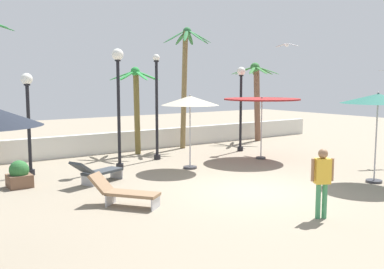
% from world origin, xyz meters
% --- Properties ---
extents(ground_plane, '(56.00, 56.00, 0.00)m').
position_xyz_m(ground_plane, '(0.00, 0.00, 0.00)').
color(ground_plane, gray).
extents(boundary_wall, '(25.20, 0.30, 0.94)m').
position_xyz_m(boundary_wall, '(0.00, 9.00, 0.47)').
color(boundary_wall, silver).
rests_on(boundary_wall, ground_plane).
extents(patio_umbrella_0, '(2.16, 2.16, 2.80)m').
position_xyz_m(patio_umbrella_0, '(0.42, 3.87, 2.54)').
color(patio_umbrella_0, '#333338').
rests_on(patio_umbrella_0, ground_plane).
extents(patio_umbrella_1, '(2.35, 2.35, 2.96)m').
position_xyz_m(patio_umbrella_1, '(4.00, -1.51, 2.70)').
color(patio_umbrella_1, '#333338').
rests_on(patio_umbrella_1, ground_plane).
extents(patio_umbrella_4, '(3.18, 3.18, 2.65)m').
position_xyz_m(patio_umbrella_4, '(4.09, 3.83, 2.47)').
color(patio_umbrella_4, '#333338').
rests_on(patio_umbrella_4, ground_plane).
extents(palm_tree_0, '(2.52, 2.61, 4.29)m').
position_xyz_m(palm_tree_0, '(7.84, 8.11, 2.75)').
color(palm_tree_0, brown).
rests_on(palm_tree_0, ground_plane).
extents(palm_tree_1, '(2.35, 2.35, 5.89)m').
position_xyz_m(palm_tree_1, '(3.22, 8.25, 3.75)').
color(palm_tree_1, olive).
rests_on(palm_tree_1, ground_plane).
extents(palm_tree_2, '(2.29, 2.35, 3.93)m').
position_xyz_m(palm_tree_2, '(0.39, 8.02, 2.58)').
color(palm_tree_2, brown).
rests_on(palm_tree_2, ground_plane).
extents(lamp_post_0, '(0.29, 0.29, 4.40)m').
position_xyz_m(lamp_post_0, '(0.40, 6.27, 2.34)').
color(lamp_post_0, black).
rests_on(lamp_post_0, ground_plane).
extents(lamp_post_1, '(0.40, 0.40, 3.95)m').
position_xyz_m(lamp_post_1, '(4.79, 5.94, 2.55)').
color(lamp_post_1, black).
rests_on(lamp_post_1, ground_plane).
extents(lamp_post_2, '(0.40, 0.40, 3.57)m').
position_xyz_m(lamp_post_2, '(-4.85, 6.15, 2.32)').
color(lamp_post_2, black).
rests_on(lamp_post_2, ground_plane).
extents(lamp_post_3, '(0.44, 0.44, 4.49)m').
position_xyz_m(lamp_post_3, '(-1.77, 5.38, 3.03)').
color(lamp_post_3, black).
rests_on(lamp_post_3, ground_plane).
extents(lounge_chair_0, '(1.58, 1.84, 0.84)m').
position_xyz_m(lounge_chair_0, '(-3.92, 0.75, 0.39)').
color(lounge_chair_0, '#B7B7BC').
rests_on(lounge_chair_0, ground_plane).
extents(lounge_chair_1, '(1.95, 1.17, 0.83)m').
position_xyz_m(lounge_chair_1, '(-3.44, 3.61, 0.40)').
color(lounge_chair_1, '#B7B7BC').
rests_on(lounge_chair_1, ground_plane).
extents(guest_0, '(0.50, 0.39, 1.70)m').
position_xyz_m(guest_0, '(-0.52, -2.96, 1.03)').
color(guest_0, '#3F8C59').
rests_on(guest_0, ground_plane).
extents(seagull_1, '(0.41, 1.19, 0.18)m').
position_xyz_m(seagull_1, '(6.81, 5.04, 4.98)').
color(seagull_1, white).
extents(planter, '(0.70, 0.70, 0.85)m').
position_xyz_m(planter, '(-5.63, 4.53, 0.38)').
color(planter, brown).
rests_on(planter, ground_plane).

